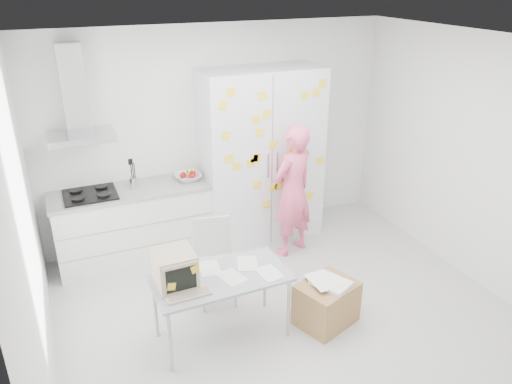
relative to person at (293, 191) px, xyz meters
name	(u,v)px	position (x,y,z in m)	size (l,w,h in m)	color
floor	(286,313)	(-0.61, -1.10, -0.83)	(4.50, 4.00, 0.02)	silver
walls	(258,168)	(-0.61, -0.38, 0.53)	(4.52, 4.01, 2.70)	white
ceiling	(294,43)	(-0.61, -1.10, 1.88)	(4.50, 4.00, 0.02)	white
counter_run	(134,223)	(-1.81, 0.60, -0.35)	(1.84, 0.63, 1.28)	white
range_hood	(76,102)	(-2.26, 0.74, 1.13)	(0.70, 0.48, 1.01)	silver
tall_cabinet	(261,156)	(-0.16, 0.57, 0.28)	(1.50, 0.68, 2.20)	silver
person	(293,191)	(0.00, 0.00, 0.00)	(0.60, 0.39, 1.65)	#F55F85
desk	(193,274)	(-1.59, -1.15, -0.07)	(1.27, 0.66, 1.00)	#93999D
chair	(215,255)	(-1.19, -0.55, -0.31)	(0.47, 0.47, 0.91)	#BCBCBA
cardboard_box	(326,303)	(-0.31, -1.39, -0.59)	(0.67, 0.61, 0.49)	#A27946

